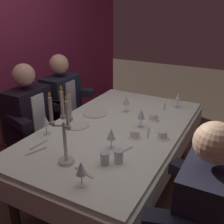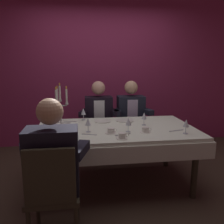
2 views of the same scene
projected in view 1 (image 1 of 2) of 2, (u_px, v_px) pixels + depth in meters
The scene contains 25 objects.
ground_plane at pixel (115, 195), 2.64m from camera, with size 12.00×12.00×0.00m, color #423428.
dining_table at pixel (115, 139), 2.40m from camera, with size 1.94×1.14×0.74m.
candelabra at pixel (64, 131), 1.75m from camera, with size 0.15×0.17×0.55m.
dinner_plate_0 at pixel (77, 125), 2.38m from camera, with size 0.21×0.21×0.01m, color white.
dinner_plate_1 at pixel (95, 113), 2.63m from camera, with size 0.25×0.25×0.01m, color white.
wine_glass_0 at pixel (81, 169), 1.57m from camera, with size 0.07×0.07×0.16m.
wine_glass_1 at pixel (46, 121), 2.19m from camera, with size 0.07×0.07×0.16m.
wine_glass_2 at pixel (141, 115), 2.32m from camera, with size 0.07×0.07×0.16m.
wine_glass_3 at pixel (126, 101), 2.64m from camera, with size 0.07×0.07×0.16m.
wine_glass_4 at pixel (178, 97), 2.75m from camera, with size 0.07×0.07×0.16m.
wine_glass_5 at pixel (111, 135), 1.97m from camera, with size 0.07×0.07×0.16m.
water_tumbler_0 at pixel (119, 157), 1.82m from camera, with size 0.06×0.06×0.09m, color silver.
water_tumbler_1 at pixel (105, 159), 1.80m from camera, with size 0.06×0.06×0.09m, color silver.
coffee_cup_0 at pixel (162, 135), 2.16m from camera, with size 0.13×0.12×0.06m.
coffee_cup_1 at pixel (154, 117), 2.48m from camera, with size 0.13×0.12×0.06m.
coffee_cup_2 at pixel (135, 134), 2.17m from camera, with size 0.13×0.12×0.06m.
fork_0 at pixel (124, 151), 1.97m from camera, with size 0.17×0.02×0.01m, color #B7B7BC.
knife_1 at pixel (165, 107), 2.80m from camera, with size 0.19×0.02×0.01m, color #B7B7BC.
fork_2 at pixel (84, 172), 1.73m from camera, with size 0.17×0.02×0.01m, color #B7B7BC.
knife_3 at pixel (148, 133), 2.25m from camera, with size 0.19×0.02×0.01m, color #B7B7BC.
fork_4 at pixel (36, 151), 1.97m from camera, with size 0.17×0.02×0.01m, color #B7B7BC.
fork_5 at pixel (39, 145), 2.06m from camera, with size 0.17×0.02×0.01m, color #B7B7BC.
seated_diner_0 at pixel (205, 208), 1.44m from camera, with size 0.63×0.48×1.24m.
seated_diner_1 at pixel (28, 115), 2.63m from camera, with size 0.63×0.48×1.24m.
seated_diner_2 at pixel (61, 99), 3.05m from camera, with size 0.63×0.48×1.24m.
Camera 1 is at (-1.89, -0.98, 1.76)m, focal length 43.02 mm.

